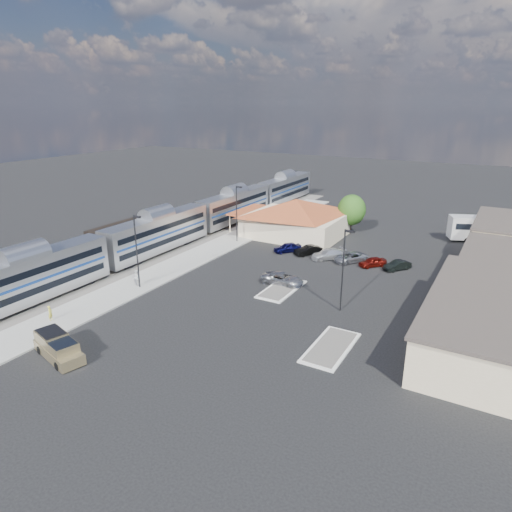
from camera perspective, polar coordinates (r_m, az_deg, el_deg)
The scene contains 23 objects.
ground at distance 54.60m, azimuth -1.48°, elevation -4.13°, with size 280.00×280.00×0.00m, color black.
railbed at distance 72.60m, azimuth -12.48°, elevation 1.32°, with size 16.00×100.00×0.12m, color #4C4944.
platform at distance 65.59m, azimuth -7.77°, elevation -0.25°, with size 5.50×92.00×0.18m, color gray.
passenger_train at distance 68.10m, azimuth -12.15°, elevation 2.66°, with size 3.00×104.00×5.55m.
freight_cars at distance 72.36m, azimuth -15.69°, elevation 2.54°, with size 2.80×46.00×4.00m.
station_depot at distance 75.89m, azimuth 4.94°, elevation 4.85°, with size 18.35×12.24×6.20m.
traffic_island_south at distance 54.40m, azimuth 3.23°, elevation -4.12°, with size 3.30×7.50×0.21m.
traffic_island_north at distance 42.61m, azimuth 9.35°, elevation -11.18°, with size 3.30×7.50×0.21m.
lamp_plat_s at distance 54.71m, azimuth -14.67°, elevation 1.25°, with size 1.08×0.25×9.00m.
lamp_plat_n at distance 71.46m, azimuth -2.38°, elevation 5.86°, with size 1.08×0.25×9.00m.
lamp_lot at distance 47.94m, azimuth 10.94°, elevation -0.94°, with size 1.08×0.25×9.00m.
tree_depot at distance 78.49m, azimuth 11.86°, elevation 5.65°, with size 4.71×4.71×6.63m.
pickup_truck at distance 43.76m, azimuth -23.45°, elevation -10.50°, with size 6.14×3.51×2.00m.
suv at distance 55.76m, azimuth 3.33°, elevation -2.85°, with size 2.40×5.21×1.45m, color #A3A5AB.
coach_bus at distance 81.25m, azimuth 27.35°, elevation 3.17°, with size 12.78×7.49×4.08m.
person_a at distance 50.82m, azimuth -24.33°, elevation -6.50°, with size 0.57×0.38×1.57m, color gold.
person_b at distance 56.69m, azimuth -14.72°, elevation -2.66°, with size 0.92×0.72×1.90m, color silver.
parked_car_a at distance 67.81m, azimuth 3.95°, elevation 1.07°, with size 1.68×4.17×1.42m, color #0C0C3D.
parked_car_b at distance 66.83m, azimuth 6.53°, elevation 0.70°, with size 1.45×4.16×1.37m, color black.
parked_car_c at distance 65.43m, azimuth 9.00°, elevation 0.24°, with size 2.06×5.06×1.47m, color silver.
parked_car_d at distance 64.74m, azimuth 11.73°, elevation -0.17°, with size 2.26×4.89×1.36m, color gray.
parked_car_e at distance 63.64m, azimuth 14.37°, elevation -0.73°, with size 1.54×3.83×1.30m, color maroon.
parked_car_f at distance 63.25m, azimuth 17.22°, elevation -1.13°, with size 1.35×3.87×1.27m, color black.
Camera 1 is at (26.16, -43.03, 21.10)m, focal length 32.00 mm.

